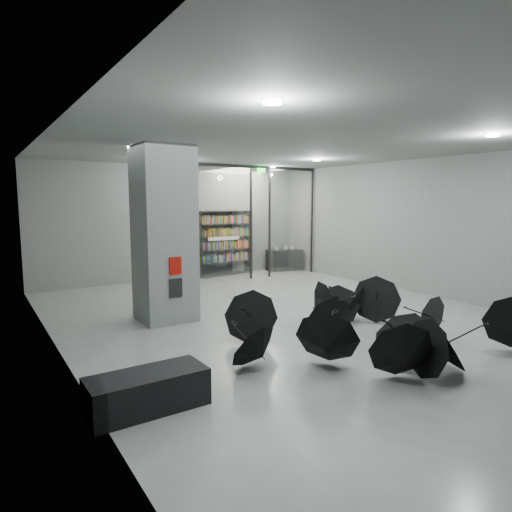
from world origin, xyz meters
TOP-DOWN VIEW (x-y plane):
  - room at (0.00, 0.00)m, footprint 14.00×14.02m
  - column at (-2.50, 2.00)m, footprint 1.20×1.20m
  - fire_cabinet at (-2.50, 1.38)m, footprint 0.28×0.04m
  - info_panel at (-2.50, 1.38)m, footprint 0.30×0.03m
  - exit_sign at (2.40, 5.30)m, footprint 0.30×0.06m
  - glass_partition at (2.39, 5.50)m, footprint 5.06×0.08m
  - bench at (-4.40, -2.13)m, footprint 1.57×0.69m
  - bookshelf at (1.70, 6.75)m, footprint 2.23×0.75m
  - shop_counter at (4.25, 6.39)m, footprint 1.48×0.83m
  - umbrella_cluster at (0.00, -2.04)m, footprint 5.61×4.91m

SIDE VIEW (x-z plane):
  - bench at x=-4.40m, z-range 0.00..0.50m
  - umbrella_cluster at x=0.00m, z-range -0.34..0.97m
  - shop_counter at x=4.25m, z-range 0.00..0.84m
  - info_panel at x=-2.50m, z-range 0.64..1.06m
  - bookshelf at x=1.70m, z-range 0.00..2.41m
  - fire_cabinet at x=-2.50m, z-range 1.16..1.54m
  - column at x=-2.50m, z-range 0.00..4.00m
  - glass_partition at x=2.39m, z-range 0.18..4.18m
  - room at x=0.00m, z-range 0.84..4.85m
  - exit_sign at x=2.40m, z-range 3.74..3.90m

